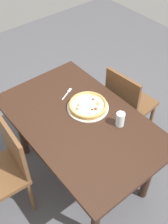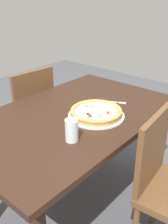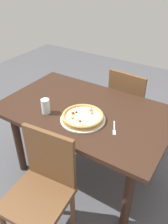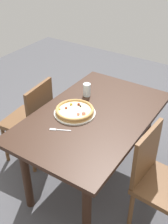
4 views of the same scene
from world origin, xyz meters
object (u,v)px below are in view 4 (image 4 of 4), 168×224
Objects in this scene: chair_far at (32,119)px; fork at (58,130)px; plate at (75,113)px; drinking_glass at (87,90)px; chair_near at (158,180)px; dining_table at (93,125)px; pizza at (75,110)px.

fork is (-0.25, -0.54, 0.26)m from chair_far.
drinking_glass is (0.30, 0.07, 0.06)m from plate.
chair_far is 0.57m from plate.
chair_far reaches higher than plate.
chair_near is 0.83m from plate.
plate is 0.32m from drinking_glass.
dining_table is 4.38× the size of pizza.
dining_table is 0.36m from drinking_glass.
fork reaches higher than dining_table.
fork is 1.29× the size of drinking_glass.
drinking_glass reaches higher than fork.
plate is at bearing -166.11° from drinking_glass.
pizza is (-0.07, 0.14, 0.14)m from dining_table.
pizza is (0.07, 0.79, 0.29)m from chair_near.
dining_table is 0.19m from plate.
fork is at bearing -174.67° from plate.
pizza reaches higher than dining_table.
pizza is 0.31m from drinking_glass.
fork is at bearing -169.98° from drinking_glass.
fork is at bearing -72.72° from chair_near.
fork is (-0.26, -0.02, -0.00)m from plate.
dining_table is 9.00× the size of fork.
dining_table is 11.63× the size of drinking_glass.
drinking_glass is at bearing 13.89° from plate.
pizza reaches higher than fork.
drinking_glass is at bearing 13.97° from pizza.
chair_near is 1.00× the size of chair_far.
chair_near is at bearing -98.62° from chair_far.
chair_near reaches higher than fork.
drinking_glass is (0.30, -0.44, 0.32)m from chair_far.
chair_far is (-0.07, 0.65, -0.15)m from dining_table.
dining_table is at bearing -135.82° from fork.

